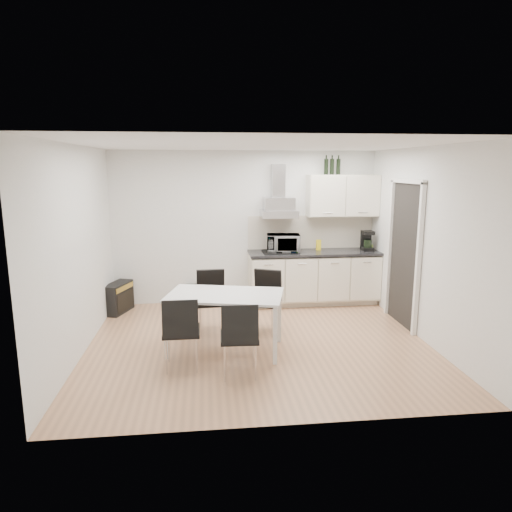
{
  "coord_description": "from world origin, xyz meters",
  "views": [
    {
      "loc": [
        -0.67,
        -5.75,
        2.33
      ],
      "look_at": [
        0.02,
        0.49,
        1.1
      ],
      "focal_mm": 32.0,
      "sensor_mm": 36.0,
      "label": 1
    }
  ],
  "objects_px": {
    "dining_table": "(225,300)",
    "chair_far_left": "(212,302)",
    "kitchenette": "(316,256)",
    "chair_near_left": "(182,332)",
    "guitar_amp": "(118,298)",
    "chair_far_right": "(264,302)",
    "chair_near_right": "(239,338)",
    "floor_speaker": "(192,294)"
  },
  "relations": [
    {
      "from": "kitchenette",
      "to": "dining_table",
      "type": "height_order",
      "value": "kitchenette"
    },
    {
      "from": "chair_far_right",
      "to": "guitar_amp",
      "type": "bearing_deg",
      "value": -2.85
    },
    {
      "from": "chair_far_left",
      "to": "floor_speaker",
      "type": "xyz_separation_m",
      "value": [
        -0.32,
        1.4,
        -0.27
      ]
    },
    {
      "from": "guitar_amp",
      "to": "floor_speaker",
      "type": "distance_m",
      "value": 1.23
    },
    {
      "from": "chair_far_right",
      "to": "guitar_amp",
      "type": "relative_size",
      "value": 1.39
    },
    {
      "from": "chair_far_left",
      "to": "guitar_amp",
      "type": "distance_m",
      "value": 1.86
    },
    {
      "from": "dining_table",
      "to": "chair_near_right",
      "type": "distance_m",
      "value": 0.78
    },
    {
      "from": "chair_near_left",
      "to": "chair_far_left",
      "type": "bearing_deg",
      "value": 71.68
    },
    {
      "from": "dining_table",
      "to": "chair_near_right",
      "type": "bearing_deg",
      "value": -67.32
    },
    {
      "from": "floor_speaker",
      "to": "kitchenette",
      "type": "bearing_deg",
      "value": -13.61
    },
    {
      "from": "chair_far_right",
      "to": "guitar_amp",
      "type": "distance_m",
      "value": 2.53
    },
    {
      "from": "kitchenette",
      "to": "guitar_amp",
      "type": "xyz_separation_m",
      "value": [
        -3.3,
        -0.15,
        -0.59
      ]
    },
    {
      "from": "dining_table",
      "to": "guitar_amp",
      "type": "distance_m",
      "value": 2.45
    },
    {
      "from": "chair_near_left",
      "to": "guitar_amp",
      "type": "height_order",
      "value": "chair_near_left"
    },
    {
      "from": "dining_table",
      "to": "chair_far_left",
      "type": "height_order",
      "value": "chair_far_left"
    },
    {
      "from": "kitchenette",
      "to": "dining_table",
      "type": "xyz_separation_m",
      "value": [
        -1.64,
        -1.91,
        -0.16
      ]
    },
    {
      "from": "chair_far_left",
      "to": "chair_near_left",
      "type": "xyz_separation_m",
      "value": [
        -0.37,
        -1.15,
        0.0
      ]
    },
    {
      "from": "chair_near_right",
      "to": "dining_table",
      "type": "bearing_deg",
      "value": 101.4
    },
    {
      "from": "kitchenette",
      "to": "floor_speaker",
      "type": "distance_m",
      "value": 2.22
    },
    {
      "from": "chair_near_right",
      "to": "floor_speaker",
      "type": "distance_m",
      "value": 2.89
    },
    {
      "from": "chair_near_right",
      "to": "guitar_amp",
      "type": "height_order",
      "value": "chair_near_right"
    },
    {
      "from": "dining_table",
      "to": "floor_speaker",
      "type": "xyz_separation_m",
      "value": [
        -0.48,
        2.07,
        -0.5
      ]
    },
    {
      "from": "kitchenette",
      "to": "chair_near_left",
      "type": "xyz_separation_m",
      "value": [
        -2.17,
        -2.39,
        -0.39
      ]
    },
    {
      "from": "chair_far_right",
      "to": "floor_speaker",
      "type": "relative_size",
      "value": 2.62
    },
    {
      "from": "chair_far_right",
      "to": "chair_near_right",
      "type": "height_order",
      "value": "same"
    },
    {
      "from": "chair_near_left",
      "to": "chair_near_right",
      "type": "height_order",
      "value": "same"
    },
    {
      "from": "kitchenette",
      "to": "chair_far_right",
      "type": "bearing_deg",
      "value": -128.8
    },
    {
      "from": "chair_far_right",
      "to": "floor_speaker",
      "type": "xyz_separation_m",
      "value": [
        -1.05,
        1.49,
        -0.27
      ]
    },
    {
      "from": "guitar_amp",
      "to": "chair_near_right",
      "type": "bearing_deg",
      "value": -34.75
    },
    {
      "from": "chair_far_left",
      "to": "chair_far_right",
      "type": "distance_m",
      "value": 0.74
    },
    {
      "from": "chair_near_left",
      "to": "guitar_amp",
      "type": "relative_size",
      "value": 1.39
    },
    {
      "from": "floor_speaker",
      "to": "guitar_amp",
      "type": "bearing_deg",
      "value": -174.03
    },
    {
      "from": "dining_table",
      "to": "kitchenette",
      "type": "bearing_deg",
      "value": 62.58
    },
    {
      "from": "chair_near_left",
      "to": "floor_speaker",
      "type": "distance_m",
      "value": 2.57
    },
    {
      "from": "chair_far_right",
      "to": "chair_near_right",
      "type": "relative_size",
      "value": 1.0
    },
    {
      "from": "chair_far_left",
      "to": "chair_near_left",
      "type": "bearing_deg",
      "value": 69.14
    },
    {
      "from": "chair_far_left",
      "to": "floor_speaker",
      "type": "height_order",
      "value": "chair_far_left"
    },
    {
      "from": "chair_far_right",
      "to": "chair_near_right",
      "type": "bearing_deg",
      "value": 95.94
    },
    {
      "from": "kitchenette",
      "to": "chair_far_right",
      "type": "relative_size",
      "value": 2.86
    },
    {
      "from": "chair_near_right",
      "to": "chair_far_right",
      "type": "bearing_deg",
      "value": 73.1
    },
    {
      "from": "dining_table",
      "to": "chair_near_right",
      "type": "xyz_separation_m",
      "value": [
        0.12,
        -0.74,
        -0.23
      ]
    },
    {
      "from": "dining_table",
      "to": "chair_far_left",
      "type": "relative_size",
      "value": 1.8
    }
  ]
}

